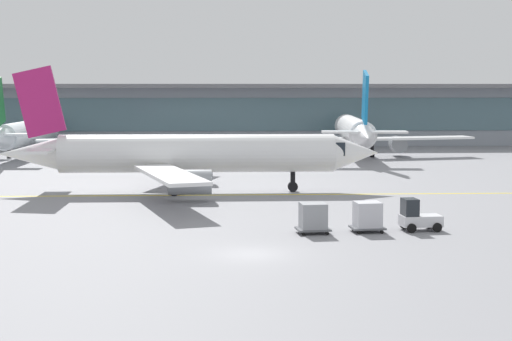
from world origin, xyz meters
The scene contains 9 objects.
ground_plane centered at (0.00, 0.00, 0.00)m, with size 400.00×400.00×0.00m, color gray.
taxiway_centreline_stripe centered at (-3.53, 24.35, 0.00)m, with size 110.00×0.36×0.01m, color yellow.
terminal_concourse centered at (0.00, 82.55, 4.92)m, with size 217.74×11.00×9.60m.
gate_airplane_1 centered at (-26.52, 62.85, 3.11)m, with size 29.08×31.24×10.36m.
gate_airplane_2 centered at (16.47, 61.58, 3.35)m, with size 31.25×33.71×11.16m.
taxiing_regional_jet centered at (-3.96, 26.35, 3.32)m, with size 33.30×31.07×11.06m.
baggage_tug centered at (11.01, 6.72, 0.89)m, with size 2.72×1.82×2.10m.
cargo_dolly_lead centered at (7.69, 6.41, 1.05)m, with size 2.24×1.78×1.94m.
cargo_dolly_trailing centered at (4.15, 6.09, 1.05)m, with size 2.24×1.78×1.94m.
Camera 1 is at (-2.11, -43.76, 9.32)m, focal length 56.26 mm.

